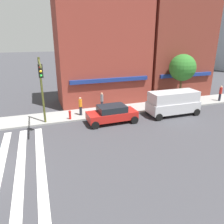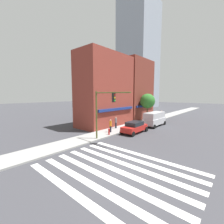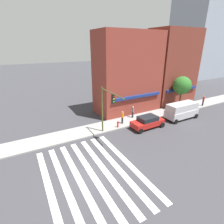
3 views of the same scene
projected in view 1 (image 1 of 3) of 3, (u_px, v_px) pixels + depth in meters
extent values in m
cube|color=silver|center=(20.00, 166.00, 13.10)|extent=(0.51, 10.80, 0.01)
cube|color=silver|center=(41.00, 162.00, 13.46)|extent=(0.51, 10.80, 0.01)
cube|color=maroon|center=(103.00, 48.00, 24.04)|extent=(9.98, 5.00, 12.12)
cube|color=navy|center=(110.00, 80.00, 22.69)|extent=(8.48, 0.30, 0.40)
cube|color=maroon|center=(176.00, 44.00, 26.87)|extent=(8.19, 5.00, 12.72)
cube|color=navy|center=(186.00, 75.00, 25.63)|extent=(6.96, 0.30, 0.40)
cylinder|color=#474C1E|center=(42.00, 92.00, 18.40)|extent=(0.18, 0.18, 5.75)
cylinder|color=#474C1E|center=(40.00, 63.00, 15.39)|extent=(0.12, 4.78, 0.12)
cube|color=black|center=(41.00, 71.00, 15.35)|extent=(0.32, 0.24, 0.95)
sphere|color=red|center=(40.00, 67.00, 15.14)|extent=(0.18, 0.18, 0.18)
sphere|color=#EAAD14|center=(41.00, 71.00, 15.24)|extent=(0.18, 0.18, 0.18)
sphere|color=green|center=(41.00, 76.00, 15.34)|extent=(0.18, 0.18, 0.18)
cube|color=#B21E19|center=(112.00, 115.00, 19.37)|extent=(4.44, 1.90, 0.70)
cube|color=black|center=(112.00, 109.00, 19.16)|extent=(2.46, 1.71, 0.55)
cylinder|color=black|center=(90.00, 118.00, 19.73)|extent=(0.68, 0.22, 0.68)
cylinder|color=black|center=(95.00, 125.00, 18.13)|extent=(0.68, 0.22, 0.68)
cylinder|color=black|center=(127.00, 114.00, 20.85)|extent=(0.68, 0.22, 0.68)
cylinder|color=black|center=(135.00, 120.00, 19.24)|extent=(0.68, 0.22, 0.68)
cube|color=#B7B7BC|center=(173.00, 107.00, 21.27)|extent=(5.00, 2.00, 1.00)
cube|color=#B7B7BC|center=(174.00, 97.00, 20.94)|extent=(4.75, 1.84, 1.00)
cylinder|color=black|center=(148.00, 110.00, 21.68)|extent=(0.68, 0.22, 0.68)
cylinder|color=black|center=(159.00, 117.00, 19.90)|extent=(0.68, 0.22, 0.68)
cylinder|color=black|center=(184.00, 106.00, 22.98)|extent=(0.68, 0.22, 0.68)
cylinder|color=black|center=(197.00, 112.00, 21.20)|extent=(0.68, 0.22, 0.68)
cylinder|color=#23232D|center=(81.00, 111.00, 20.87)|extent=(0.26, 0.26, 0.85)
cylinder|color=orange|center=(80.00, 103.00, 20.61)|extent=(0.32, 0.32, 0.70)
sphere|color=tan|center=(80.00, 98.00, 20.46)|extent=(0.22, 0.22, 0.22)
cylinder|color=#23232D|center=(220.00, 97.00, 25.44)|extent=(0.26, 0.26, 0.85)
cylinder|color=red|center=(221.00, 91.00, 25.18)|extent=(0.32, 0.32, 0.70)
sphere|color=tan|center=(221.00, 87.00, 25.03)|extent=(0.22, 0.22, 0.22)
cylinder|color=#23232D|center=(102.00, 105.00, 22.53)|extent=(0.26, 0.26, 0.85)
cylinder|color=slate|center=(102.00, 98.00, 22.27)|extent=(0.32, 0.32, 0.70)
sphere|color=tan|center=(102.00, 94.00, 22.12)|extent=(0.22, 0.22, 0.22)
cylinder|color=red|center=(70.00, 116.00, 19.88)|extent=(0.20, 0.20, 0.65)
sphere|color=red|center=(70.00, 112.00, 19.75)|extent=(0.24, 0.24, 0.24)
cylinder|color=brown|center=(180.00, 90.00, 24.36)|extent=(0.24, 0.24, 2.95)
sphere|color=#286623|center=(182.00, 68.00, 23.54)|extent=(2.87, 2.87, 2.87)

